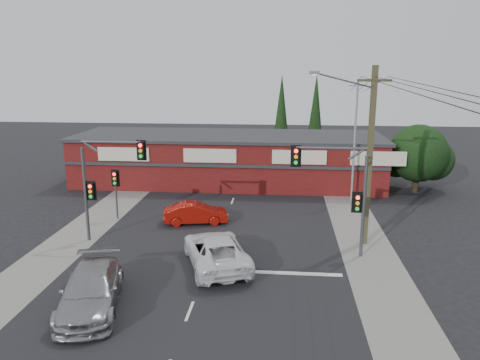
# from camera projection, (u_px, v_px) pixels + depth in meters

# --- Properties ---
(ground) EXTENTS (120.00, 120.00, 0.00)m
(ground) POSITION_uv_depth(u_px,v_px,m) (210.00, 258.00, 24.83)
(ground) COLOR black
(ground) RESTS_ON ground
(road_strip) EXTENTS (14.00, 70.00, 0.01)m
(road_strip) POSITION_uv_depth(u_px,v_px,m) (222.00, 227.00, 29.67)
(road_strip) COLOR black
(road_strip) RESTS_ON ground
(verge_left) EXTENTS (3.00, 70.00, 0.02)m
(verge_left) POSITION_uv_depth(u_px,v_px,m) (93.00, 223.00, 30.43)
(verge_left) COLOR gray
(verge_left) RESTS_ON ground
(verge_right) EXTENTS (3.00, 70.00, 0.02)m
(verge_right) POSITION_uv_depth(u_px,v_px,m) (359.00, 231.00, 28.91)
(verge_right) COLOR gray
(verge_right) RESTS_ON ground
(stop_line) EXTENTS (6.50, 0.35, 0.01)m
(stop_line) POSITION_uv_depth(u_px,v_px,m) (276.00, 273.00, 23.06)
(stop_line) COLOR silver
(stop_line) RESTS_ON ground
(white_suv) EXTENTS (4.53, 6.47, 1.64)m
(white_suv) POSITION_uv_depth(u_px,v_px,m) (216.00, 250.00, 23.74)
(white_suv) COLOR white
(white_suv) RESTS_ON ground
(silver_suv) EXTENTS (3.56, 6.04, 1.64)m
(silver_suv) POSITION_uv_depth(u_px,v_px,m) (91.00, 290.00, 19.50)
(silver_suv) COLOR #949699
(silver_suv) RESTS_ON ground
(red_sedan) EXTENTS (4.32, 2.21, 1.36)m
(red_sedan) POSITION_uv_depth(u_px,v_px,m) (196.00, 213.00, 30.28)
(red_sedan) COLOR #9C1109
(red_sedan) RESTS_ON ground
(lane_dashes) EXTENTS (0.12, 43.00, 0.01)m
(lane_dashes) POSITION_uv_depth(u_px,v_px,m) (217.00, 240.00, 27.45)
(lane_dashes) COLOR silver
(lane_dashes) RESTS_ON ground
(shop_building) EXTENTS (27.30, 8.40, 4.22)m
(shop_building) POSITION_uv_depth(u_px,v_px,m) (229.00, 158.00, 40.86)
(shop_building) COLOR #541110
(shop_building) RESTS_ON ground
(tree_cluster) EXTENTS (5.90, 5.10, 5.50)m
(tree_cluster) POSITION_uv_depth(u_px,v_px,m) (419.00, 156.00, 37.78)
(tree_cluster) COLOR #2D2116
(tree_cluster) RESTS_ON ground
(conifer_near) EXTENTS (1.80, 1.80, 9.25)m
(conifer_near) POSITION_uv_depth(u_px,v_px,m) (281.00, 113.00, 46.46)
(conifer_near) COLOR #2D2116
(conifer_near) RESTS_ON ground
(conifer_far) EXTENTS (1.80, 1.80, 9.25)m
(conifer_far) POSITION_uv_depth(u_px,v_px,m) (316.00, 111.00, 48.08)
(conifer_far) COLOR #2D2116
(conifer_far) RESTS_ON ground
(traffic_mast_left) EXTENTS (3.77, 0.27, 5.97)m
(traffic_mast_left) POSITION_uv_depth(u_px,v_px,m) (102.00, 175.00, 26.43)
(traffic_mast_left) COLOR #47494C
(traffic_mast_left) RESTS_ON ground
(traffic_mast_right) EXTENTS (3.96, 0.27, 5.97)m
(traffic_mast_right) POSITION_uv_depth(u_px,v_px,m) (343.00, 185.00, 24.26)
(traffic_mast_right) COLOR #47494C
(traffic_mast_right) RESTS_ON ground
(pedestal_signal) EXTENTS (0.55, 0.27, 3.38)m
(pedestal_signal) POSITION_uv_depth(u_px,v_px,m) (116.00, 184.00, 30.73)
(pedestal_signal) COLOR #47494C
(pedestal_signal) RESTS_ON ground
(utility_pole) EXTENTS (4.38, 0.59, 10.00)m
(utility_pole) POSITION_uv_depth(u_px,v_px,m) (367.00, 151.00, 25.71)
(utility_pole) COLOR #4D462B
(utility_pole) RESTS_ON ground
(steel_pole) EXTENTS (1.20, 0.16, 9.00)m
(steel_pole) POSITION_uv_depth(u_px,v_px,m) (355.00, 139.00, 34.54)
(steel_pole) COLOR gray
(steel_pole) RESTS_ON ground
(power_lines) EXTENTS (2.01, 29.00, 1.22)m
(power_lines) POSITION_uv_depth(u_px,v_px,m) (398.00, 88.00, 19.56)
(power_lines) COLOR black
(power_lines) RESTS_ON ground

